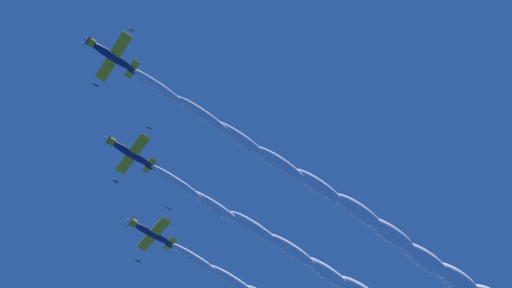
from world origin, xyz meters
name	(u,v)px	position (x,y,z in m)	size (l,w,h in m)	color
airplane_lead	(110,55)	(-2.59, -4.22, 88.64)	(7.49, 7.93, 3.24)	navy
airplane_left_wingman	(129,153)	(-11.14, -14.05, 88.80)	(7.49, 7.77, 3.64)	navy
airplane_right_wingman	(150,233)	(-19.56, -22.67, 89.27)	(7.48, 7.74, 3.77)	navy
smoke_trail_lead	(392,236)	(-47.77, -4.91, 90.49)	(65.53, 3.60, 4.63)	white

